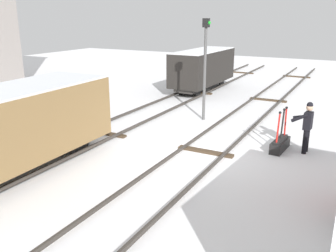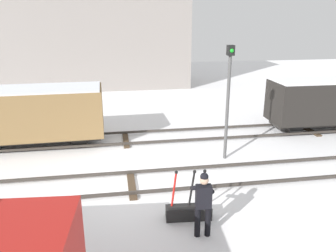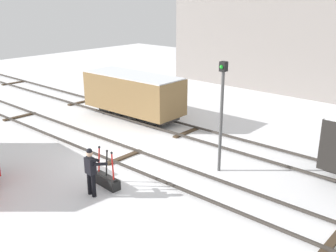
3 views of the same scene
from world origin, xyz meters
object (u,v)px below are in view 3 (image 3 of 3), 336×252
Objects in this scene: rail_worker at (91,169)px; freight_car_far_end at (133,93)px; switch_lever_frame at (106,180)px; signal_post at (222,107)px.

rail_worker is 0.29× the size of freight_car_far_end.
rail_worker is (0.18, -0.76, 0.73)m from switch_lever_frame.
signal_post is 0.73× the size of freight_car_far_end.
signal_post is 8.10m from freight_car_far_end.
switch_lever_frame is at bearing 107.68° from rail_worker.
freight_car_far_end is at bearing 132.07° from rail_worker.
signal_post reaches higher than rail_worker.
switch_lever_frame is at bearing -51.79° from freight_car_far_end.
freight_car_far_end reaches higher than switch_lever_frame.
signal_post is (2.12, 4.55, 1.62)m from rail_worker.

